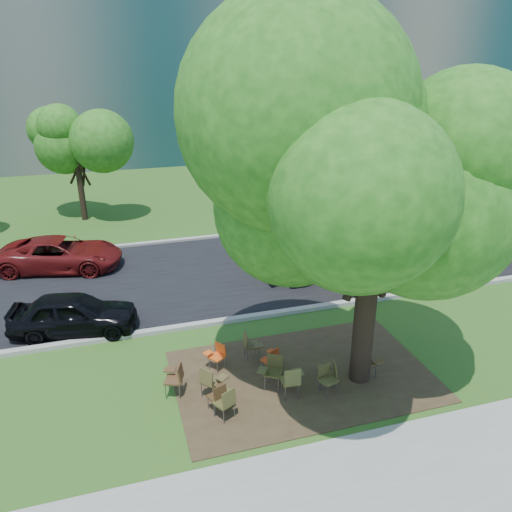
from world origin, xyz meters
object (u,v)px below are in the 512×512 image
object	(u,v)px
chair_1	(210,380)
school_bus	(402,226)
chair_4	(292,379)
chair_5	(327,377)
chair_0	(218,394)
chair_2	(226,400)
bg_car_red	(61,254)
chair_11	(272,358)
chair_3	(273,368)
chair_9	(217,354)
main_tree	(377,182)
black_car	(74,314)
chair_6	(330,372)
chair_7	(366,360)
chair_10	(250,343)
chair_8	(176,376)

from	to	relation	value
chair_1	school_bus	bearing A→B (deg)	84.54
chair_4	chair_5	world-z (taller)	chair_4
school_bus	chair_0	size ratio (longest dim) A/B	13.78
chair_2	bg_car_red	xyz separation A→B (m)	(-4.35, 10.84, 0.13)
chair_11	chair_3	bearing A→B (deg)	-132.81
chair_3	bg_car_red	world-z (taller)	bg_car_red
chair_4	chair_0	bearing A→B (deg)	-177.30
chair_9	chair_11	distance (m)	1.53
main_tree	chair_3	world-z (taller)	main_tree
chair_0	chair_9	distance (m)	1.83
chair_3	black_car	xyz separation A→B (m)	(-5.14, 4.50, 0.09)
chair_1	chair_11	world-z (taller)	chair_1
chair_0	chair_1	world-z (taller)	chair_1
chair_3	chair_9	world-z (taller)	chair_3
main_tree	chair_0	size ratio (longest dim) A/B	11.20
main_tree	chair_0	xyz separation A→B (m)	(-3.99, -0.20, -5.00)
chair_6	bg_car_red	xyz separation A→B (m)	(-7.29, 10.42, 0.20)
chair_7	bg_car_red	size ratio (longest dim) A/B	0.19
chair_1	chair_6	size ratio (longest dim) A/B	1.17
chair_7	chair_10	world-z (taller)	chair_7
school_bus	chair_6	xyz separation A→B (m)	(-6.52, -7.15, -1.10)
chair_7	bg_car_red	world-z (taller)	bg_car_red
chair_11	bg_car_red	bearing A→B (deg)	94.89
school_bus	chair_7	xyz separation A→B (m)	(-5.42, -7.06, -1.00)
chair_5	chair_10	bearing A→B (deg)	-72.51
chair_5	school_bus	bearing A→B (deg)	-150.02
chair_3	chair_4	bearing A→B (deg)	151.77
chair_1	chair_8	distance (m)	0.92
chair_11	chair_9	bearing A→B (deg)	127.22
main_tree	chair_4	size ratio (longest dim) A/B	9.75
chair_5	black_car	bearing A→B (deg)	-56.76
school_bus	chair_3	world-z (taller)	school_bus
main_tree	school_bus	distance (m)	9.82
chair_5	bg_car_red	size ratio (longest dim) A/B	0.17
chair_6	chair_8	world-z (taller)	chair_8
chair_3	chair_8	xyz separation A→B (m)	(-2.52, 0.40, -0.00)
chair_4	chair_10	xyz separation A→B (m)	(-0.55, 1.98, -0.04)
chair_2	bg_car_red	world-z (taller)	bg_car_red
bg_car_red	chair_1	bearing A→B (deg)	-143.74
school_bus	chair_10	bearing A→B (deg)	-148.03
chair_9	bg_car_red	world-z (taller)	bg_car_red
chair_0	black_car	bearing A→B (deg)	103.56
chair_1	chair_3	world-z (taller)	chair_3
chair_0	chair_4	xyz separation A→B (m)	(1.92, -0.03, 0.07)
school_bus	chair_1	world-z (taller)	school_bus
chair_1	chair_2	distance (m)	0.91
chair_7	bg_car_red	xyz separation A→B (m)	(-8.39, 10.32, 0.10)
chair_8	chair_4	bearing A→B (deg)	-88.68
chair_2	chair_8	distance (m)	1.65
chair_0	chair_7	size ratio (longest dim) A/B	0.86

